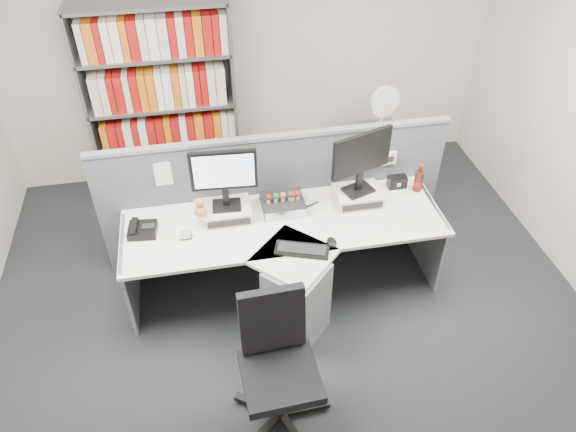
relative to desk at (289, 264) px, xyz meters
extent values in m
plane|color=#26292C|center=(0.00, -0.60, -0.46)|extent=(5.50, 5.50, 0.00)
cube|color=beige|center=(0.00, 2.15, 0.89)|extent=(5.00, 0.04, 2.70)
cube|color=white|center=(0.00, -0.60, 2.24)|extent=(5.00, 5.50, 0.04)
cube|color=#555760|center=(0.00, 0.65, 0.17)|extent=(3.00, 0.05, 1.25)
cube|color=gray|center=(0.00, 0.65, 0.80)|extent=(3.00, 0.07, 0.03)
cube|color=white|center=(0.95, 0.62, 0.49)|extent=(0.22, 0.04, 0.12)
cube|color=white|center=(-0.90, 0.63, 0.59)|extent=(0.16, 0.00, 0.22)
cube|color=white|center=(-0.50, 0.63, 0.59)|extent=(0.16, 0.00, 0.22)
cube|color=white|center=(0.70, 0.63, 0.59)|extent=(0.16, 0.00, 0.22)
cube|color=white|center=(0.00, 0.22, 0.25)|extent=(2.60, 0.80, 0.03)
cube|color=white|center=(0.00, -0.18, 0.25)|extent=(0.74, 0.74, 0.03)
cube|color=gray|center=(0.00, -0.30, -0.11)|extent=(0.57, 0.57, 0.69)
cube|color=gray|center=(-1.28, 0.22, -0.10)|extent=(0.03, 0.70, 0.72)
cube|color=gray|center=(1.28, 0.22, -0.10)|extent=(0.03, 0.70, 0.72)
cube|color=gray|center=(0.00, 0.58, -0.11)|extent=(2.50, 0.02, 0.45)
cube|color=beige|center=(-0.44, 0.38, 0.31)|extent=(0.38, 0.30, 0.10)
cube|color=black|center=(-0.44, 0.23, 0.31)|extent=(0.34, 0.01, 0.06)
cube|color=beige|center=(0.66, 0.38, 0.31)|extent=(0.38, 0.30, 0.10)
cube|color=black|center=(0.66, 0.23, 0.31)|extent=(0.34, 0.01, 0.06)
cube|color=black|center=(-0.44, 0.38, 0.37)|extent=(0.24, 0.18, 0.02)
cube|color=black|center=(-0.44, 0.38, 0.47)|extent=(0.05, 0.03, 0.19)
cube|color=black|center=(-0.44, 0.38, 0.72)|extent=(0.52, 0.07, 0.34)
cube|color=#C4DAFF|center=(-0.44, 0.36, 0.72)|extent=(0.46, 0.04, 0.29)
cube|color=black|center=(0.66, 0.38, 0.37)|extent=(0.28, 0.24, 0.02)
cube|color=black|center=(0.66, 0.38, 0.47)|extent=(0.06, 0.05, 0.19)
cube|color=black|center=(0.66, 0.38, 0.74)|extent=(0.52, 0.22, 0.36)
cube|color=#C4DAFF|center=(0.65, 0.37, 0.74)|extent=(0.46, 0.17, 0.30)
cube|color=black|center=(0.02, 0.40, 0.31)|extent=(0.34, 0.30, 0.09)
cube|color=silver|center=(0.02, 0.25, 0.31)|extent=(0.34, 0.01, 0.09)
cylinder|color=beige|center=(-0.10, 0.38, 0.37)|extent=(0.03, 0.03, 0.03)
sphere|color=#A5140F|center=(-0.10, 0.38, 0.42)|extent=(0.05, 0.05, 0.05)
cylinder|color=beige|center=(-0.04, 0.38, 0.37)|extent=(0.03, 0.03, 0.03)
sphere|color=#19721E|center=(-0.04, 0.38, 0.42)|extent=(0.05, 0.05, 0.05)
cylinder|color=beige|center=(0.02, 0.38, 0.37)|extent=(0.03, 0.03, 0.03)
sphere|color=orange|center=(0.02, 0.38, 0.42)|extent=(0.05, 0.05, 0.05)
cylinder|color=beige|center=(0.08, 0.38, 0.37)|extent=(0.03, 0.03, 0.03)
sphere|color=#593319|center=(0.08, 0.38, 0.42)|extent=(0.05, 0.05, 0.05)
cylinder|color=beige|center=(0.14, 0.38, 0.37)|extent=(0.03, 0.03, 0.03)
sphere|color=#A5140F|center=(0.14, 0.38, 0.42)|extent=(0.05, 0.05, 0.05)
cylinder|color=beige|center=(0.10, 0.38, 0.37)|extent=(0.03, 0.03, 0.03)
sphere|color=#593319|center=(0.10, 0.38, 0.42)|extent=(0.05, 0.05, 0.05)
cube|color=black|center=(0.07, -0.14, 0.28)|extent=(0.44, 0.28, 0.02)
cube|color=black|center=(0.07, -0.14, 0.29)|extent=(0.38, 0.22, 0.01)
ellipsoid|color=black|center=(0.31, -0.11, 0.29)|extent=(0.07, 0.12, 0.04)
cube|color=black|center=(-1.12, 0.30, 0.29)|extent=(0.24, 0.22, 0.06)
cube|color=black|center=(-1.18, 0.31, 0.34)|extent=(0.07, 0.18, 0.03)
cube|color=black|center=(-1.07, 0.30, 0.33)|extent=(0.10, 0.07, 0.01)
cube|color=black|center=(-0.79, 0.18, 0.27)|extent=(0.09, 0.05, 0.02)
cube|color=white|center=(-0.79, 0.16, 0.33)|extent=(0.08, 0.03, 0.09)
cube|color=white|center=(-0.79, 0.20, 0.33)|extent=(0.08, 0.03, 0.09)
sphere|color=#B88B3D|center=(-0.65, 0.30, 0.41)|extent=(0.10, 0.10, 0.10)
sphere|color=#B88B3D|center=(-0.65, 0.30, 0.50)|extent=(0.07, 0.07, 0.07)
sphere|color=#B88B3D|center=(-0.68, 0.30, 0.52)|extent=(0.03, 0.03, 0.03)
sphere|color=#B88B3D|center=(-0.62, 0.30, 0.52)|extent=(0.03, 0.03, 0.03)
cube|color=black|center=(1.05, 0.50, 0.32)|extent=(0.16, 0.09, 0.11)
cylinder|color=#3F190A|center=(1.21, 0.43, 0.36)|extent=(0.08, 0.08, 0.19)
cylinder|color=#A5140F|center=(1.21, 0.43, 0.34)|extent=(0.08, 0.08, 0.05)
cylinder|color=#3F190A|center=(1.21, 0.43, 0.49)|extent=(0.03, 0.03, 0.05)
cylinder|color=#A5140F|center=(1.21, 0.43, 0.52)|extent=(0.03, 0.03, 0.01)
cube|color=slate|center=(-1.59, 1.85, 0.54)|extent=(0.03, 0.40, 2.00)
cube|color=slate|center=(-0.21, 1.85, 0.54)|extent=(0.03, 0.40, 2.00)
cube|color=slate|center=(-0.90, 2.04, 0.54)|extent=(1.40, 0.02, 2.00)
cube|color=slate|center=(-0.90, 1.85, -0.44)|extent=(1.38, 0.40, 0.03)
cube|color=slate|center=(-0.90, 1.85, 0.06)|extent=(1.38, 0.40, 0.03)
cube|color=slate|center=(-0.90, 1.85, 0.56)|extent=(1.38, 0.40, 0.03)
cube|color=slate|center=(-0.90, 1.85, 1.06)|extent=(1.38, 0.40, 0.03)
cube|color=slate|center=(-0.90, 1.85, 1.52)|extent=(1.38, 0.40, 0.03)
cube|color=#A5140F|center=(-0.90, 1.82, -0.24)|extent=(1.24, 0.28, 0.36)
cube|color=orange|center=(-0.90, 1.82, 0.26)|extent=(1.24, 0.28, 0.36)
cube|color=beige|center=(-0.90, 1.82, 0.76)|extent=(1.24, 0.28, 0.36)
cube|color=white|center=(-0.90, 1.82, 1.26)|extent=(1.24, 0.28, 0.36)
cube|color=slate|center=(1.20, 1.40, -0.11)|extent=(0.45, 0.60, 0.70)
cube|color=black|center=(1.20, 1.10, 0.06)|extent=(0.40, 0.02, 0.28)
cube|color=black|center=(1.20, 1.10, -0.26)|extent=(0.40, 0.02, 0.28)
cylinder|color=white|center=(1.20, 1.40, 0.26)|extent=(0.19, 0.19, 0.03)
cylinder|color=white|center=(1.20, 1.40, 0.37)|extent=(0.03, 0.03, 0.19)
cylinder|color=white|center=(1.20, 1.39, 0.62)|extent=(0.32, 0.12, 0.31)
cylinder|color=silver|center=(1.20, 1.41, 0.62)|extent=(0.31, 0.11, 0.31)
cylinder|color=silver|center=(-0.26, -1.04, -0.19)|extent=(0.05, 0.05, 0.43)
cube|color=black|center=(-0.26, -1.04, 0.05)|extent=(0.52, 0.52, 0.08)
cube|color=black|center=(-0.27, -0.82, 0.35)|extent=(0.44, 0.13, 0.50)
cube|color=black|center=(-0.07, -1.04, -0.41)|extent=(0.33, 0.07, 0.04)
cylinder|color=black|center=(0.06, -1.03, -0.42)|extent=(0.05, 0.05, 0.03)
cube|color=black|center=(-0.21, -0.86, -0.41)|extent=(0.14, 0.33, 0.04)
cylinder|color=black|center=(-0.18, -0.73, -0.42)|extent=(0.05, 0.05, 0.03)
cube|color=black|center=(-0.42, -0.94, -0.41)|extent=(0.30, 0.22, 0.04)
cylinder|color=black|center=(-0.53, -0.86, -0.42)|extent=(0.05, 0.05, 0.03)
camera|label=1|loc=(-0.60, -3.08, 3.13)|focal=34.07mm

